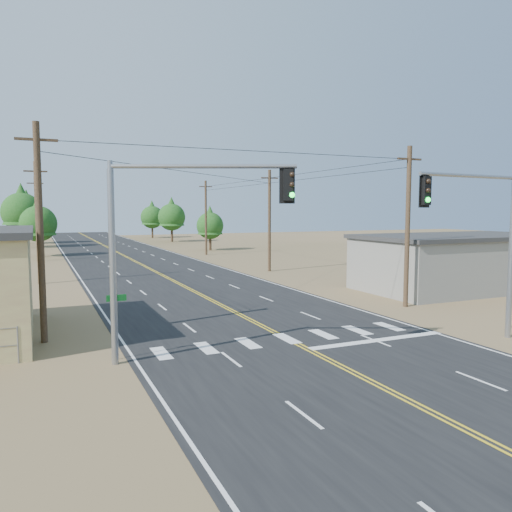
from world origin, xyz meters
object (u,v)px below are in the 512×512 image
building_right (458,263)px  street_sign (117,316)px  signal_mast_left (167,227)px  signal_mast_right (488,228)px

building_right → street_sign: building_right is taller
signal_mast_left → signal_mast_right: signal_mast_left is taller
street_sign → signal_mast_right: bearing=-13.4°
signal_mast_right → street_sign: bearing=160.8°
signal_mast_left → signal_mast_right: size_ratio=1.02×
signal_mast_right → street_sign: 16.75m
signal_mast_left → building_right: bearing=44.4°
signal_mast_left → street_sign: 4.31m
building_right → signal_mast_right: bearing=-132.0°
signal_mast_left → street_sign: bearing=163.2°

